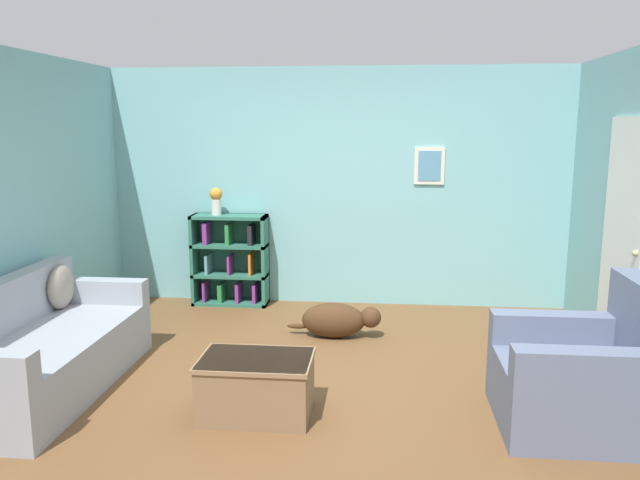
% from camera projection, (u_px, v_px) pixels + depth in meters
% --- Properties ---
extents(ground_plane, '(14.00, 14.00, 0.00)m').
position_uv_depth(ground_plane, '(315.00, 380.00, 4.92)').
color(ground_plane, brown).
extents(wall_back, '(5.60, 0.13, 2.60)m').
position_uv_depth(wall_back, '(337.00, 187.00, 6.88)').
color(wall_back, '#7AB7BC').
rests_on(wall_back, ground_plane).
extents(couch, '(0.86, 1.94, 0.83)m').
position_uv_depth(couch, '(41.00, 351.00, 4.69)').
color(couch, '#9399A3').
rests_on(couch, ground_plane).
extents(bookshelf, '(0.83, 0.31, 1.01)m').
position_uv_depth(bookshelf, '(231.00, 260.00, 6.95)').
color(bookshelf, '#2D6B56').
rests_on(bookshelf, ground_plane).
extents(recliner_chair, '(1.01, 0.93, 0.99)m').
position_uv_depth(recliner_chair, '(587.00, 377.00, 4.11)').
color(recliner_chair, slate).
rests_on(recliner_chair, ground_plane).
extents(coffee_table, '(0.77, 0.52, 0.41)m').
position_uv_depth(coffee_table, '(256.00, 385.00, 4.29)').
color(coffee_table, '#846647').
rests_on(coffee_table, ground_plane).
extents(dog, '(0.90, 0.30, 0.33)m').
position_uv_depth(dog, '(337.00, 320.00, 5.88)').
color(dog, '#472D19').
rests_on(dog, ground_plane).
extents(vase, '(0.14, 0.14, 0.30)m').
position_uv_depth(vase, '(216.00, 200.00, 6.81)').
color(vase, silver).
rests_on(vase, bookshelf).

